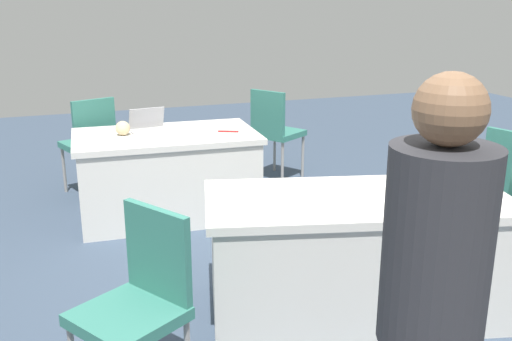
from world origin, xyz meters
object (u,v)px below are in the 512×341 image
at_px(table_mid_left, 355,254).
at_px(person_organiser, 431,304).
at_px(chair_by_pillar, 275,128).
at_px(yarn_ball, 123,128).
at_px(table_foreground, 167,175).
at_px(chair_aisle, 90,139).
at_px(scissors_red, 228,131).
at_px(laptop_silver, 150,128).
at_px(chair_tucked_left, 139,297).

bearing_deg(table_mid_left, person_organiser, 69.17).
relative_size(chair_by_pillar, yarn_ball, 7.85).
bearing_deg(person_organiser, table_foreground, 75.05).
relative_size(table_foreground, table_mid_left, 0.82).
height_order(table_mid_left, chair_aisle, chair_aisle).
bearing_deg(chair_aisle, chair_by_pillar, -23.66).
height_order(table_foreground, scissors_red, scissors_red).
bearing_deg(laptop_silver, chair_by_pillar, -163.80).
height_order(person_organiser, scissors_red, person_organiser).
relative_size(table_foreground, scissors_red, 8.98).
bearing_deg(chair_tucked_left, laptop_silver, -42.58).
bearing_deg(chair_tucked_left, table_foreground, -45.61).
height_order(chair_by_pillar, yarn_ball, chair_by_pillar).
bearing_deg(table_mid_left, chair_by_pillar, -100.63).
relative_size(table_mid_left, chair_aisle, 2.02).
bearing_deg(chair_by_pillar, table_foreground, -94.66).
relative_size(chair_tucked_left, scissors_red, 5.29).
relative_size(chair_aisle, laptop_silver, 2.79).
distance_m(chair_by_pillar, yarn_ball, 1.77).
relative_size(chair_tucked_left, chair_aisle, 0.97).
distance_m(table_foreground, yarn_ball, 0.57).
height_order(chair_tucked_left, laptop_silver, laptop_silver).
xyz_separation_m(chair_aisle, scissors_red, (-1.13, 0.92, 0.19)).
height_order(chair_by_pillar, person_organiser, person_organiser).
relative_size(person_organiser, yarn_ball, 13.64).
relative_size(person_organiser, scissors_red, 9.42).
relative_size(table_foreground, chair_by_pillar, 1.66).
relative_size(laptop_silver, scissors_red, 1.94).
distance_m(table_mid_left, laptop_silver, 2.33).
relative_size(table_mid_left, chair_tucked_left, 2.07).
xyz_separation_m(chair_aisle, person_organiser, (-0.80, 4.32, 0.38)).
distance_m(chair_by_pillar, laptop_silver, 1.54).
distance_m(chair_by_pillar, scissors_red, 1.12).
xyz_separation_m(chair_tucked_left, scissors_red, (-1.13, -2.30, 0.21)).
bearing_deg(person_organiser, chair_tucked_left, 107.79).
xyz_separation_m(chair_tucked_left, person_organiser, (-0.80, 1.10, 0.40)).
bearing_deg(chair_by_pillar, scissors_red, -75.67).
relative_size(yarn_ball, scissors_red, 0.69).
bearing_deg(person_organiser, scissors_red, 66.21).
height_order(table_foreground, chair_tucked_left, chair_tucked_left).
bearing_deg(chair_tucked_left, scissors_red, -57.93).
bearing_deg(person_organiser, chair_by_pillar, 57.33).
distance_m(laptop_silver, scissors_red, 0.68).
relative_size(chair_tucked_left, yarn_ball, 7.66).
distance_m(table_mid_left, scissors_red, 1.96).
height_order(table_foreground, chair_aisle, chair_aisle).
distance_m(table_foreground, chair_aisle, 1.01).
bearing_deg(table_foreground, person_organiser, 93.36).
xyz_separation_m(chair_aisle, yarn_ball, (-0.24, 0.75, 0.25)).
height_order(table_foreground, person_organiser, person_organiser).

